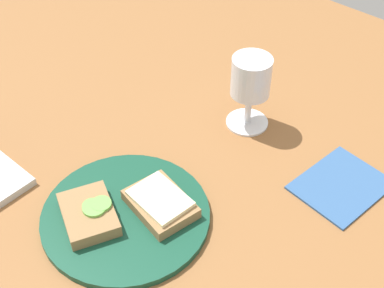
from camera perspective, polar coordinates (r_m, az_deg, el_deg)
name	(u,v)px	position (r cm, az deg, el deg)	size (l,w,h in cm)	color
wooden_table	(154,178)	(88.45, -4.06, -3.66)	(140.00, 140.00, 3.00)	brown
plate	(126,216)	(80.87, -7.08, -7.61)	(25.17, 25.17, 1.13)	#144733
sandwich_with_cucumber	(89,214)	(79.73, -10.91, -7.30)	(10.74, 11.90, 2.57)	#937047
sandwich_with_cheese	(160,203)	(79.74, -3.40, -6.28)	(9.34, 11.53, 2.51)	#937047
wine_glass	(251,81)	(90.83, 6.29, 6.75)	(7.54, 7.54, 13.67)	white
napkin	(341,185)	(88.03, 15.61, -4.28)	(14.15, 11.35, 0.40)	#33598C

